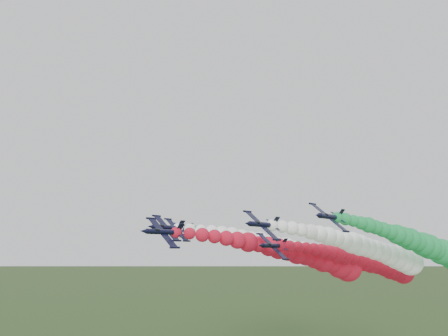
{
  "coord_description": "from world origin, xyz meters",
  "views": [
    {
      "loc": [
        54.39,
        -69.35,
        36.4
      ],
      "look_at": [
        -1.79,
        -2.31,
        52.87
      ],
      "focal_mm": 35.0,
      "sensor_mm": 36.0,
      "label": 1
    }
  ],
  "objects_px": {
    "jet_inner_left": "(297,251)",
    "jet_outer_right": "(429,247)",
    "jet_trail": "(373,264)",
    "jet_outer_left": "(299,252)",
    "jet_lead": "(313,258)",
    "jet_inner_right": "(380,252)"
  },
  "relations": [
    {
      "from": "jet_inner_right",
      "to": "jet_outer_left",
      "type": "distance_m",
      "value": 29.6
    },
    {
      "from": "jet_lead",
      "to": "jet_outer_left",
      "type": "distance_m",
      "value": 25.35
    },
    {
      "from": "jet_lead",
      "to": "jet_inner_left",
      "type": "distance_m",
      "value": 11.74
    },
    {
      "from": "jet_inner_right",
      "to": "jet_outer_right",
      "type": "xyz_separation_m",
      "value": [
        9.46,
        9.04,
        1.31
      ]
    },
    {
      "from": "jet_outer_left",
      "to": "jet_lead",
      "type": "bearing_deg",
      "value": -51.42
    },
    {
      "from": "jet_lead",
      "to": "jet_outer_right",
      "type": "height_order",
      "value": "jet_outer_right"
    },
    {
      "from": "jet_lead",
      "to": "jet_outer_right",
      "type": "bearing_deg",
      "value": 43.15
    },
    {
      "from": "jet_outer_left",
      "to": "jet_outer_right",
      "type": "relative_size",
      "value": 1.0
    },
    {
      "from": "jet_outer_left",
      "to": "jet_inner_right",
      "type": "bearing_deg",
      "value": -15.75
    },
    {
      "from": "jet_inner_left",
      "to": "jet_outer_left",
      "type": "relative_size",
      "value": 0.99
    },
    {
      "from": "jet_outer_left",
      "to": "jet_outer_right",
      "type": "xyz_separation_m",
      "value": [
        37.96,
        1.0,
        1.32
      ]
    },
    {
      "from": "jet_trail",
      "to": "jet_outer_left",
      "type": "bearing_deg",
      "value": -171.35
    },
    {
      "from": "jet_inner_left",
      "to": "jet_trail",
      "type": "relative_size",
      "value": 1.0
    },
    {
      "from": "jet_inner_right",
      "to": "jet_outer_left",
      "type": "relative_size",
      "value": 1.0
    },
    {
      "from": "jet_inner_right",
      "to": "jet_trail",
      "type": "distance_m",
      "value": 13.54
    },
    {
      "from": "jet_lead",
      "to": "jet_outer_left",
      "type": "relative_size",
      "value": 1.0
    },
    {
      "from": "jet_outer_left",
      "to": "jet_outer_right",
      "type": "bearing_deg",
      "value": 1.51
    },
    {
      "from": "jet_lead",
      "to": "jet_trail",
      "type": "relative_size",
      "value": 1.01
    },
    {
      "from": "jet_inner_right",
      "to": "jet_trail",
      "type": "bearing_deg",
      "value": 119.77
    },
    {
      "from": "jet_inner_left",
      "to": "jet_outer_right",
      "type": "relative_size",
      "value": 0.99
    },
    {
      "from": "jet_inner_right",
      "to": "jet_inner_left",
      "type": "bearing_deg",
      "value": -168.32
    },
    {
      "from": "jet_inner_right",
      "to": "jet_outer_right",
      "type": "bearing_deg",
      "value": 43.68
    }
  ]
}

